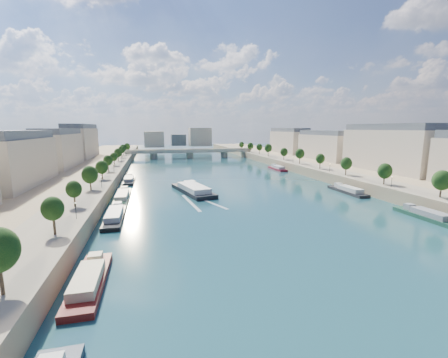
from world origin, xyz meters
TOP-DOWN VIEW (x-y plane):
  - ground at (0.00, 100.00)m, footprint 700.00×700.00m
  - quay_left at (-72.00, 100.00)m, footprint 44.00×520.00m
  - quay_right at (72.00, 100.00)m, footprint 44.00×520.00m
  - pave_left at (-57.00, 100.00)m, footprint 14.00×520.00m
  - pave_right at (57.00, 100.00)m, footprint 14.00×520.00m
  - trees_left at (-55.00, 102.00)m, footprint 4.80×268.80m
  - trees_right at (55.00, 110.00)m, footprint 4.80×268.80m
  - lamps_left at (-52.50, 90.00)m, footprint 0.36×200.36m
  - lamps_right at (52.50, 105.00)m, footprint 0.36×200.36m
  - buildings_left at (-85.00, 112.00)m, footprint 16.00×226.00m
  - buildings_right at (85.00, 112.00)m, footprint 16.00×226.00m
  - skyline at (3.19, 319.52)m, footprint 79.00×42.00m
  - bridge at (0.00, 223.32)m, footprint 112.00×12.00m
  - tour_barge at (-17.66, 76.16)m, footprint 15.88×32.35m
  - wake at (-17.66, 59.64)m, footprint 13.55×25.97m
  - moored_barges_left at (-45.50, 45.14)m, footprint 5.00×154.62m
  - moored_barges_right at (45.50, 48.11)m, footprint 5.00×169.22m

SIDE VIEW (x-z plane):
  - ground at x=0.00m, z-range 0.00..0.00m
  - wake at x=-17.66m, z-range 0.00..0.04m
  - moored_barges_right at x=45.50m, z-range -0.96..2.64m
  - moored_barges_left at x=-45.50m, z-range -0.96..2.64m
  - tour_barge at x=-17.66m, z-range -0.87..3.35m
  - quay_left at x=-72.00m, z-range 0.00..5.00m
  - quay_right at x=72.00m, z-range 0.00..5.00m
  - pave_left at x=-57.00m, z-range 5.00..5.10m
  - pave_right at x=57.00m, z-range 5.00..5.10m
  - bridge at x=0.00m, z-range 1.01..9.16m
  - lamps_left at x=-52.50m, z-range 5.64..9.92m
  - lamps_right at x=52.50m, z-range 5.64..9.92m
  - trees_left at x=-55.00m, z-range 6.35..14.61m
  - trees_right at x=55.00m, z-range 6.35..14.61m
  - skyline at x=3.19m, z-range 3.66..25.66m
  - buildings_left at x=-85.00m, z-range 4.85..28.05m
  - buildings_right at x=85.00m, z-range 4.85..28.05m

